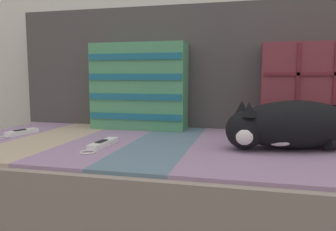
{
  "coord_description": "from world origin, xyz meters",
  "views": [
    {
      "loc": [
        0.18,
        -1.04,
        0.64
      ],
      "look_at": [
        -0.08,
        0.02,
        0.51
      ],
      "focal_mm": 35.0,
      "sensor_mm": 36.0,
      "label": 1
    }
  ],
  "objects": [
    {
      "name": "sleeping_cat",
      "position": [
        0.3,
        0.05,
        0.49
      ],
      "size": [
        0.43,
        0.31,
        0.16
      ],
      "color": "black",
      "rests_on": "couch"
    },
    {
      "name": "throw_pillow_striped",
      "position": [
        -0.29,
        0.33,
        0.6
      ],
      "size": [
        0.42,
        0.14,
        0.37
      ],
      "color": "#4C9366",
      "rests_on": "couch"
    },
    {
      "name": "throw_pillow_quilted",
      "position": [
        0.42,
        0.33,
        0.59
      ],
      "size": [
        0.39,
        0.14,
        0.36
      ],
      "color": "brown",
      "rests_on": "couch"
    },
    {
      "name": "couch",
      "position": [
        -0.0,
        0.1,
        0.2
      ],
      "size": [
        1.85,
        0.91,
        0.41
      ],
      "color": "gray",
      "rests_on": "ground_plane"
    },
    {
      "name": "game_remote_near",
      "position": [
        -0.28,
        -0.07,
        0.42
      ],
      "size": [
        0.05,
        0.21,
        0.02
      ],
      "color": "white",
      "rests_on": "couch"
    },
    {
      "name": "game_remote_far",
      "position": [
        -0.7,
        0.07,
        0.42
      ],
      "size": [
        0.08,
        0.19,
        0.02
      ],
      "color": "white",
      "rests_on": "couch"
    },
    {
      "name": "sofa_backrest",
      "position": [
        0.0,
        0.48,
        0.68
      ],
      "size": [
        1.81,
        0.14,
        0.55
      ],
      "color": "#474242",
      "rests_on": "couch"
    }
  ]
}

